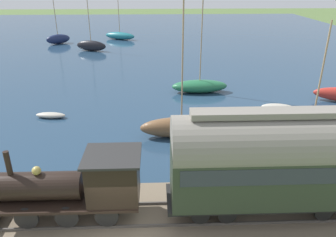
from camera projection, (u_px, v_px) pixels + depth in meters
harbor_water at (146, 41)px, 53.18m from camera, size 80.00×80.00×0.01m
rail_embankment at (124, 219)px, 14.05m from camera, size 4.76×56.00×0.49m
steam_locomotive at (80, 183)px, 13.23m from camera, size 2.03×6.33×3.11m
passenger_coach at (277, 158)px, 13.12m from camera, size 2.36×8.84×4.67m
sailboat_navy at (58, 39)px, 50.69m from camera, size 3.06×3.71×8.73m
sailboat_black at (91, 45)px, 45.90m from camera, size 2.36×4.54×8.28m
sailboat_green at (200, 86)px, 29.63m from camera, size 1.83×5.05×8.83m
sailboat_teal at (120, 36)px, 54.21m from camera, size 3.51×5.49×7.25m
sailboat_blue at (308, 142)px, 19.62m from camera, size 1.50×5.15×7.70m
sailboat_brown at (181, 126)px, 21.38m from camera, size 1.44×5.44×9.64m
rowboat_far_out at (51, 115)px, 24.43m from camera, size 0.96×2.31×0.41m
rowboat_off_pier at (278, 107)px, 25.72m from camera, size 1.32×2.63×0.54m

